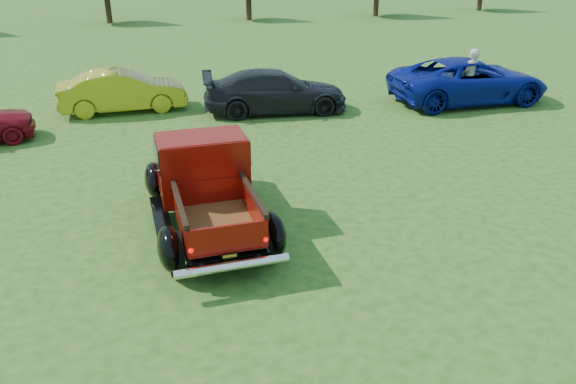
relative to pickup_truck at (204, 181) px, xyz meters
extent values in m
plane|color=#215017|center=(1.17, -1.56, -0.81)|extent=(120.00, 120.00, 0.00)
cylinder|color=#332114|center=(-1.83, 29.44, 0.09)|extent=(0.36, 0.36, 1.80)
cylinder|color=#332114|center=(7.17, 28.44, -0.01)|extent=(0.36, 0.36, 1.58)
cylinder|color=#332114|center=(16.17, 27.94, 0.17)|extent=(0.36, 0.36, 1.94)
cylinder|color=black|center=(-0.75, -1.84, -0.44)|extent=(0.23, 0.73, 0.73)
cylinder|color=black|center=(0.80, -1.82, -0.44)|extent=(0.23, 0.73, 0.73)
cylinder|color=black|center=(-0.79, 1.08, -0.44)|extent=(0.23, 0.73, 0.73)
cylinder|color=black|center=(0.76, 1.11, -0.44)|extent=(0.23, 0.73, 0.73)
cube|color=black|center=(0.00, -0.32, -0.40)|extent=(1.34, 4.31, 0.18)
cube|color=maroon|center=(-0.02, 1.19, -0.02)|extent=(1.57, 1.39, 0.57)
cube|color=silver|center=(-0.03, 1.89, -0.03)|extent=(1.46, 0.08, 0.46)
cube|color=maroon|center=(0.00, 0.00, 0.29)|extent=(1.64, 1.07, 1.19)
cube|color=black|center=(0.00, 0.00, 0.61)|extent=(1.68, 0.98, 0.46)
cube|color=maroon|center=(0.00, 0.00, 0.86)|extent=(1.57, 0.98, 0.07)
cube|color=brown|center=(0.02, -1.46, -0.24)|extent=(1.26, 1.84, 0.05)
cube|color=maroon|center=(-0.59, -1.47, 0.00)|extent=(0.07, 1.83, 0.47)
cube|color=maroon|center=(0.64, -1.45, 0.00)|extent=(0.07, 1.83, 0.47)
cube|color=maroon|center=(0.01, -0.55, 0.00)|extent=(1.23, 0.06, 0.47)
cube|color=maroon|center=(0.04, -2.38, 0.00)|extent=(1.23, 0.07, 0.47)
cube|color=black|center=(-0.59, -1.47, 0.28)|extent=(0.11, 1.83, 0.08)
cube|color=black|center=(0.64, -1.45, 0.28)|extent=(0.11, 1.83, 0.08)
ellipsoid|color=black|center=(-0.84, -1.84, -0.33)|extent=(0.43, 0.97, 0.80)
ellipsoid|color=black|center=(0.89, -1.81, -0.33)|extent=(0.43, 0.97, 0.80)
ellipsoid|color=black|center=(-0.88, 1.08, -0.33)|extent=(0.43, 0.97, 0.80)
ellipsoid|color=black|center=(0.85, 1.11, -0.33)|extent=(0.43, 0.97, 0.80)
cube|color=black|center=(-0.86, -0.38, -0.50)|extent=(0.32, 1.92, 0.05)
cube|color=black|center=(0.87, -0.35, -0.50)|extent=(0.32, 1.92, 0.05)
cylinder|color=silver|center=(0.04, -2.60, -0.35)|extent=(1.78, 0.17, 0.15)
cube|color=black|center=(0.04, -2.41, -0.30)|extent=(0.27, 0.02, 0.14)
cube|color=gold|center=(0.04, -2.42, -0.30)|extent=(0.22, 0.01, 0.09)
sphere|color=#CC0505|center=(-0.55, -2.41, -0.09)|extent=(0.08, 0.08, 0.08)
sphere|color=#CC0505|center=(0.62, -2.39, -0.09)|extent=(0.08, 0.08, 0.08)
imported|color=#AEA517|center=(-1.35, 8.21, -0.17)|extent=(3.92, 1.44, 1.28)
imported|color=black|center=(3.23, 6.82, -0.16)|extent=(4.66, 2.32, 1.30)
imported|color=navy|center=(9.67, 6.13, -0.08)|extent=(5.25, 2.49, 1.45)
imported|color=#BEB2A4|center=(9.43, 5.74, 0.12)|extent=(0.80, 0.70, 1.84)
camera|label=1|loc=(-1.18, -9.87, 4.21)|focal=35.00mm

